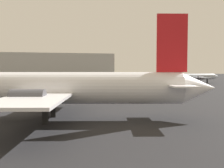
{
  "coord_description": "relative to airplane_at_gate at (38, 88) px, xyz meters",
  "views": [
    {
      "loc": [
        -4.34,
        -8.84,
        5.08
      ],
      "look_at": [
        7.75,
        42.97,
        2.24
      ],
      "focal_mm": 42.34,
      "sensor_mm": 36.0,
      "label": 1
    }
  ],
  "objects": [
    {
      "name": "terminal_building",
      "position": [
        -12.66,
        92.98,
        2.81
      ],
      "size": [
        81.79,
        18.03,
        12.14
      ],
      "primitive_type": "cube",
      "color": "#B7B7B2",
      "rests_on": "ground_plane"
    },
    {
      "name": "light_mast_right",
      "position": [
        55.36,
        74.86,
        6.65
      ],
      "size": [
        2.4,
        0.5,
        17.36
      ],
      "color": "slate",
      "rests_on": "ground_plane"
    },
    {
      "name": "airplane_at_gate",
      "position": [
        0.0,
        0.0,
        0.0
      ],
      "size": [
        36.22,
        23.11,
        10.65
      ],
      "rotation": [
        0.0,
        0.0,
        2.93
      ],
      "color": "white",
      "rests_on": "ground_plane"
    },
    {
      "name": "airplane_distant",
      "position": [
        54.3,
        62.2,
        -0.65
      ],
      "size": [
        21.39,
        15.93,
        8.37
      ],
      "rotation": [
        0.0,
        0.0,
        0.12
      ],
      "color": "#B2BCCC",
      "rests_on": "ground_plane"
    }
  ]
}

